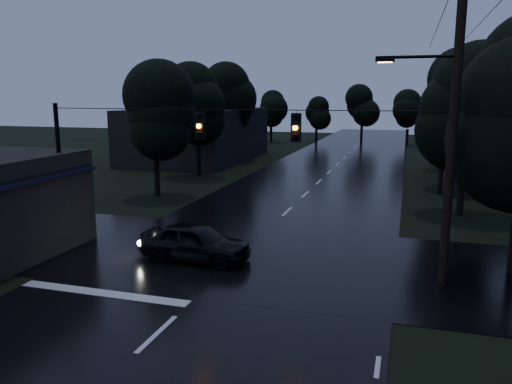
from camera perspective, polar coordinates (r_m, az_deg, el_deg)
The scene contains 14 objects.
main_road at distance 37.13m, azimuth 7.18°, elevation 1.12°, with size 12.00×120.00×0.02m, color black.
cross_street at distance 20.10m, azimuth -1.76°, elevation -7.28°, with size 60.00×9.00×0.02m, color black.
building_far_left at distance 50.43m, azimuth -6.69°, elevation 6.58°, with size 10.00×16.00×5.00m, color black.
utility_pole_main at distance 17.15m, azimuth 21.29°, elevation 6.77°, with size 3.50×0.30×10.00m.
utility_pole_far at distance 34.23m, azimuth 20.64°, elevation 6.22°, with size 2.00×0.30×7.50m.
anchor_pole_left at distance 22.11m, azimuth -21.44°, elevation 1.63°, with size 0.18×0.18×6.00m, color black.
span_signals at distance 17.99m, azimuth -1.20°, elevation 7.62°, with size 15.00×0.37×1.12m.
tree_left_a at distance 31.92m, azimuth -11.53°, elevation 8.86°, with size 3.92×3.92×8.26m.
tree_left_b at distance 39.37m, azimuth -6.73°, elevation 9.91°, with size 4.20×4.20×8.85m.
tree_left_c at distance 48.89m, azimuth -2.63°, elevation 10.60°, with size 4.48×4.48×9.44m.
tree_right_a at distance 28.23m, azimuth 23.03°, elevation 8.74°, with size 4.20×4.20×8.85m.
tree_right_b at distance 36.24m, azimuth 22.76°, elevation 9.65°, with size 4.48×4.48×9.44m.
tree_right_c at distance 46.25m, azimuth 22.35°, elevation 10.25°, with size 4.76×4.76×10.03m.
car at distance 19.53m, azimuth -6.91°, elevation -5.66°, with size 1.73×4.30×1.47m, color black.
Camera 1 is at (6.15, -6.08, 6.29)m, focal length 35.00 mm.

